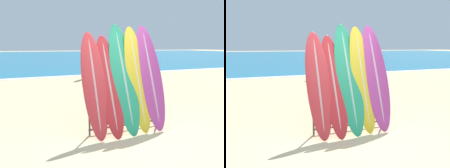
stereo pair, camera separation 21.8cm
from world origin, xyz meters
The scene contains 12 objects.
ground_plane centered at (0.00, 0.00, 0.00)m, with size 160.00×160.00×0.00m, color #CCB789.
ocean_water centered at (0.00, 39.13, 0.00)m, with size 120.00×60.00×0.01m.
surfboard_rack centered at (0.10, 0.70, 0.48)m, with size 1.70×0.04×0.89m.
surfboard_slot_0 centered at (-0.59, 0.75, 1.09)m, with size 0.51×0.98×2.17m.
surfboard_slot_1 centered at (-0.25, 0.76, 1.05)m, with size 0.51×1.07×2.10m.
surfboard_slot_2 centered at (0.11, 0.81, 1.18)m, with size 0.57×1.14×2.37m.
surfboard_slot_3 centered at (0.42, 0.78, 1.16)m, with size 0.50×0.97×2.31m.
surfboard_slot_4 centered at (0.77, 0.78, 1.18)m, with size 0.58×1.03×2.35m.
person_near_water centered at (1.23, 8.49, 0.90)m, with size 0.28×0.22×1.65m.
person_mid_beach centered at (2.28, 4.38, 0.83)m, with size 0.26×0.25×1.51m.
person_far_left centered at (1.01, 3.76, 0.93)m, with size 0.24×0.29×1.71m.
person_far_right centered at (1.96, 3.04, 0.85)m, with size 0.26×0.21×1.56m.
Camera 2 is at (-1.70, -3.57, 1.86)m, focal length 35.00 mm.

